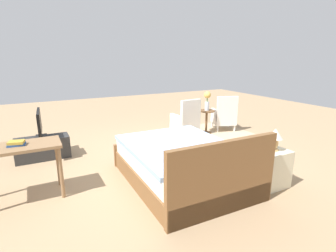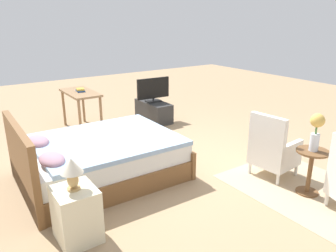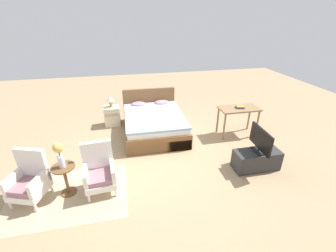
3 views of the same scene
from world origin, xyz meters
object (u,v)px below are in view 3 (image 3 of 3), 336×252
object	(u,v)px
tv_stand	(256,160)
book_stack	(240,107)
bed	(154,122)
table_lamp	(110,100)
flower_vase	(59,153)
tv_flatscreen	(261,140)
armchair_by_window_right	(100,172)
armchair_by_window_left	(30,181)
nightstand	(112,116)
side_table	(65,177)
vanity_desk	(239,112)

from	to	relation	value
tv_stand	book_stack	size ratio (longest dim) A/B	4.28
bed	tv_stand	bearing A→B (deg)	-47.95
table_lamp	book_stack	world-z (taller)	table_lamp
flower_vase	tv_flatscreen	distance (m)	3.79
table_lamp	tv_flatscreen	distance (m)	4.10
armchair_by_window_right	book_stack	xyz separation A→B (m)	(3.51, 1.46, 0.42)
armchair_by_window_left	armchair_by_window_right	world-z (taller)	same
nightstand	table_lamp	distance (m)	0.50
bed	flower_vase	world-z (taller)	flower_vase
table_lamp	armchair_by_window_right	bearing A→B (deg)	-93.88
armchair_by_window_right	side_table	xyz separation A→B (m)	(-0.59, 0.01, -0.01)
table_lamp	vanity_desk	size ratio (longest dim) A/B	0.32
armchair_by_window_left	table_lamp	bearing A→B (deg)	63.78
vanity_desk	nightstand	bearing A→B (deg)	158.59
bed	flower_vase	xyz separation A→B (m)	(-1.90, -2.05, 0.59)
nightstand	book_stack	bearing A→B (deg)	-21.50
tv_stand	book_stack	bearing A→B (deg)	77.81
side_table	nightstand	size ratio (longest dim) A/B	1.04
armchair_by_window_right	tv_flatscreen	xyz separation A→B (m)	(3.19, -0.03, 0.30)
armchair_by_window_left	vanity_desk	world-z (taller)	armchair_by_window_left
flower_vase	nightstand	bearing A→B (deg)	74.17
book_stack	armchair_by_window_left	bearing A→B (deg)	-162.70
bed	tv_stand	size ratio (longest dim) A/B	2.22
tv_stand	table_lamp	bearing A→B (deg)	137.04
flower_vase	table_lamp	world-z (taller)	flower_vase
tv_flatscreen	tv_stand	bearing A→B (deg)	176.98
bed	book_stack	bearing A→B (deg)	-15.21
armchair_by_window_left	table_lamp	size ratio (longest dim) A/B	2.79
tv_flatscreen	table_lamp	bearing A→B (deg)	137.06
nightstand	bed	bearing A→B (deg)	-32.35
nightstand	tv_flatscreen	xyz separation A→B (m)	(3.00, -2.79, 0.40)
book_stack	side_table	bearing A→B (deg)	-160.53
side_table	table_lamp	distance (m)	2.90
side_table	tv_stand	xyz separation A→B (m)	(3.78, -0.03, -0.16)
table_lamp	tv_flatscreen	world-z (taller)	tv_flatscreen
side_table	book_stack	size ratio (longest dim) A/B	2.63
side_table	vanity_desk	distance (m)	4.35
table_lamp	tv_flatscreen	bearing A→B (deg)	-42.94
armchair_by_window_right	armchair_by_window_left	bearing A→B (deg)	-179.85
table_lamp	tv_stand	size ratio (longest dim) A/B	0.34
book_stack	table_lamp	bearing A→B (deg)	158.49
armchair_by_window_right	side_table	distance (m)	0.59
bed	tv_flatscreen	size ratio (longest dim) A/B	2.83
table_lamp	vanity_desk	bearing A→B (deg)	-21.42
armchair_by_window_right	tv_stand	xyz separation A→B (m)	(3.19, -0.03, -0.17)
tv_flatscreen	bed	bearing A→B (deg)	132.08
armchair_by_window_right	flower_vase	world-z (taller)	flower_vase
side_table	tv_flatscreen	bearing A→B (deg)	-0.52
flower_vase	vanity_desk	xyz separation A→B (m)	(4.09, 1.46, -0.23)
side_table	book_stack	xyz separation A→B (m)	(4.10, 1.45, 0.43)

